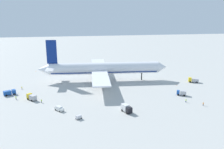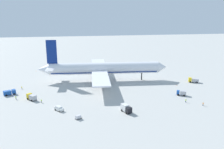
# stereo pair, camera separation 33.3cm
# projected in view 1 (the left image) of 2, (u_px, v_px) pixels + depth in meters

# --- Properties ---
(ground_plane) EXTENTS (600.00, 600.00, 0.00)m
(ground_plane) POSITION_uv_depth(u_px,v_px,m) (105.00, 81.00, 140.93)
(ground_plane) COLOR #B2B2AD
(airliner) EXTENTS (78.93, 67.97, 25.37)m
(airliner) POSITION_uv_depth(u_px,v_px,m) (103.00, 69.00, 138.80)
(airliner) COLOR white
(airliner) RESTS_ON ground
(service_truck_0) EXTENTS (6.25, 4.53, 2.71)m
(service_truck_0) POSITION_uv_depth(u_px,v_px,m) (193.00, 80.00, 137.35)
(service_truck_0) COLOR yellow
(service_truck_0) RESTS_ON ground
(service_truck_1) EXTENTS (5.23, 5.50, 2.84)m
(service_truck_1) POSITION_uv_depth(u_px,v_px,m) (32.00, 97.00, 108.80)
(service_truck_1) COLOR yellow
(service_truck_1) RESTS_ON ground
(service_truck_2) EXTENTS (4.02, 5.75, 3.17)m
(service_truck_2) POSITION_uv_depth(u_px,v_px,m) (126.00, 108.00, 95.43)
(service_truck_2) COLOR black
(service_truck_2) RESTS_ON ground
(service_truck_3) EXTENTS (4.99, 3.98, 2.48)m
(service_truck_3) POSITION_uv_depth(u_px,v_px,m) (182.00, 93.00, 115.22)
(service_truck_3) COLOR #194CA5
(service_truck_3) RESTS_ON ground
(service_truck_4) EXTENTS (6.19, 4.43, 2.46)m
(service_truck_4) POSITION_uv_depth(u_px,v_px,m) (9.00, 92.00, 115.64)
(service_truck_4) COLOR #194CA5
(service_truck_4) RESTS_ON ground
(service_van) EXTENTS (4.20, 4.47, 1.97)m
(service_van) POSITION_uv_depth(u_px,v_px,m) (59.00, 108.00, 96.93)
(service_van) COLOR white
(service_van) RESTS_ON ground
(baggage_cart_0) EXTENTS (2.99, 2.45, 1.55)m
(baggage_cart_0) POSITION_uv_depth(u_px,v_px,m) (79.00, 117.00, 89.26)
(baggage_cart_0) COLOR #595B60
(baggage_cart_0) RESTS_ON ground
(baggage_cart_1) EXTENTS (2.46, 3.42, 1.48)m
(baggage_cart_1) POSITION_uv_depth(u_px,v_px,m) (53.00, 68.00, 172.07)
(baggage_cart_1) COLOR #26598C
(baggage_cart_1) RESTS_ON ground
(ground_worker_0) EXTENTS (0.41, 0.41, 1.73)m
(ground_worker_0) POSITION_uv_depth(u_px,v_px,m) (16.00, 98.00, 109.69)
(ground_worker_0) COLOR navy
(ground_worker_0) RESTS_ON ground
(ground_worker_1) EXTENTS (0.56, 0.56, 1.71)m
(ground_worker_1) POSITION_uv_depth(u_px,v_px,m) (186.00, 101.00, 106.12)
(ground_worker_1) COLOR navy
(ground_worker_1) RESTS_ON ground
(ground_worker_2) EXTENTS (0.54, 0.54, 1.65)m
(ground_worker_2) POSITION_uv_depth(u_px,v_px,m) (22.00, 88.00, 124.66)
(ground_worker_2) COLOR #3F3F47
(ground_worker_2) RESTS_ON ground
(ground_worker_3) EXTENTS (0.55, 0.55, 1.66)m
(ground_worker_3) POSITION_uv_depth(u_px,v_px,m) (203.00, 104.00, 102.36)
(ground_worker_3) COLOR #3F3F47
(ground_worker_3) RESTS_ON ground
(ground_worker_4) EXTENTS (0.47, 0.47, 1.70)m
(ground_worker_4) POSITION_uv_depth(u_px,v_px,m) (41.00, 101.00, 105.68)
(ground_worker_4) COLOR #3F3F47
(ground_worker_4) RESTS_ON ground
(traffic_cone_0) EXTENTS (0.36, 0.36, 0.55)m
(traffic_cone_0) POSITION_uv_depth(u_px,v_px,m) (36.00, 71.00, 163.63)
(traffic_cone_0) COLOR orange
(traffic_cone_0) RESTS_ON ground
(traffic_cone_1) EXTENTS (0.36, 0.36, 0.55)m
(traffic_cone_1) POSITION_uv_depth(u_px,v_px,m) (145.00, 64.00, 186.83)
(traffic_cone_1) COLOR orange
(traffic_cone_1) RESTS_ON ground
(traffic_cone_2) EXTENTS (0.36, 0.36, 0.55)m
(traffic_cone_2) POSITION_uv_depth(u_px,v_px,m) (177.00, 85.00, 131.37)
(traffic_cone_2) COLOR orange
(traffic_cone_2) RESTS_ON ground
(traffic_cone_3) EXTENTS (0.36, 0.36, 0.55)m
(traffic_cone_3) POSITION_uv_depth(u_px,v_px,m) (120.00, 66.00, 180.63)
(traffic_cone_3) COLOR orange
(traffic_cone_3) RESTS_ON ground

